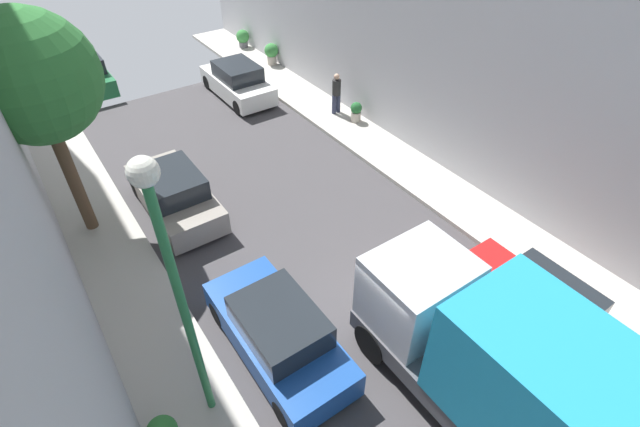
# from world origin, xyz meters

# --- Properties ---
(ground) EXTENTS (32.00, 32.00, 0.00)m
(ground) POSITION_xyz_m (0.00, 0.00, 0.00)
(ground) COLOR #423F42
(sidewalk_right) EXTENTS (2.00, 44.00, 0.15)m
(sidewalk_right) POSITION_xyz_m (5.00, 0.00, 0.07)
(sidewalk_right) COLOR #B7B2A8
(sidewalk_right) RESTS_ON ground
(parked_car_left_2) EXTENTS (1.78, 4.20, 1.57)m
(parked_car_left_2) POSITION_xyz_m (-2.70, 0.96, 0.72)
(parked_car_left_2) COLOR #194799
(parked_car_left_2) RESTS_ON ground
(parked_car_left_3) EXTENTS (1.78, 4.20, 1.57)m
(parked_car_left_3) POSITION_xyz_m (-2.70, 7.26, 0.72)
(parked_car_left_3) COLOR gray
(parked_car_left_3) RESTS_ON ground
(parked_car_left_4) EXTENTS (1.78, 4.20, 1.57)m
(parked_car_left_4) POSITION_xyz_m (-2.70, 18.36, 0.72)
(parked_car_left_4) COLOR #1E6638
(parked_car_left_4) RESTS_ON ground
(parked_car_right_1) EXTENTS (1.78, 4.20, 1.57)m
(parked_car_right_1) POSITION_xyz_m (2.70, -1.95, 0.72)
(parked_car_right_1) COLOR red
(parked_car_right_1) RESTS_ON ground
(parked_car_right_2) EXTENTS (1.78, 4.20, 1.57)m
(parked_car_right_2) POSITION_xyz_m (2.70, 13.55, 0.72)
(parked_car_right_2) COLOR white
(parked_car_right_2) RESTS_ON ground
(delivery_truck) EXTENTS (2.26, 6.60, 3.38)m
(delivery_truck) POSITION_xyz_m (0.00, -3.13, 1.79)
(delivery_truck) COLOR #4C4C51
(delivery_truck) RESTS_ON ground
(pedestrian) EXTENTS (0.40, 0.36, 1.72)m
(pedestrian) POSITION_xyz_m (5.26, 9.57, 1.07)
(pedestrian) COLOR #2D334C
(pedestrian) RESTS_ON sidewalk_right
(street_tree_0) EXTENTS (3.28, 3.28, 6.40)m
(street_tree_0) POSITION_xyz_m (-5.17, 7.92, 4.87)
(street_tree_0) COLOR brown
(street_tree_0) RESTS_ON sidewalk_left
(potted_plant_0) EXTENTS (0.69, 0.69, 1.05)m
(potted_plant_0) POSITION_xyz_m (5.67, 15.65, 0.75)
(potted_plant_0) COLOR #B2A899
(potted_plant_0) RESTS_ON sidewalk_right
(potted_plant_1) EXTENTS (0.47, 0.47, 0.82)m
(potted_plant_1) POSITION_xyz_m (5.50, 8.52, 0.58)
(potted_plant_1) COLOR #B2A899
(potted_plant_1) RESTS_ON sidewalk_right
(potted_plant_2) EXTENTS (0.70, 0.70, 0.92)m
(potted_plant_2) POSITION_xyz_m (5.60, 18.62, 0.65)
(potted_plant_2) COLOR slate
(potted_plant_2) RESTS_ON sidewalk_right
(lamp_post) EXTENTS (0.44, 0.44, 6.19)m
(lamp_post) POSITION_xyz_m (-4.60, 0.57, 4.16)
(lamp_post) COLOR #26723F
(lamp_post) RESTS_ON sidewalk_left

